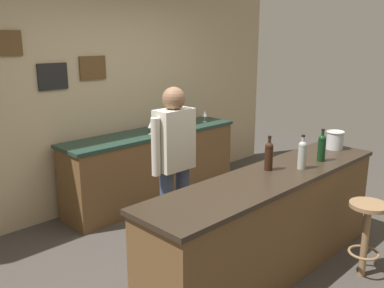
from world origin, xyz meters
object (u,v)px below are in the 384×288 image
object	(u,v)px
wine_bottle_b	(302,154)
bartender	(174,161)
bar_stool	(366,227)
coffee_mug	(154,128)
ice_bucket	(335,140)
wine_glass_b	(159,121)
wine_bottle_c	(322,147)
wine_glass_a	(151,125)
wine_bottle_a	(269,155)
wine_glass_c	(205,114)

from	to	relation	value
wine_bottle_b	bartender	bearing A→B (deg)	125.94
bar_stool	coffee_mug	world-z (taller)	coffee_mug
ice_bucket	wine_glass_b	xyz separation A→B (m)	(-0.61, 2.07, -0.01)
wine_bottle_c	wine_glass_a	xyz separation A→B (m)	(-0.36, 2.05, -0.05)
bar_stool	wine_glass_a	size ratio (longest dim) A/B	4.39
bar_stool	wine_bottle_a	size ratio (longest dim) A/B	2.22
wine_bottle_a	ice_bucket	world-z (taller)	wine_bottle_a
bartender	wine_glass_b	distance (m)	1.55
wine_glass_b	wine_glass_a	bearing A→B (deg)	-152.41
coffee_mug	wine_bottle_c	bearing A→B (deg)	-83.19
bartender	wine_glass_a	bearing A→B (deg)	60.28
bartender	bar_stool	xyz separation A→B (m)	(0.90, -1.45, -0.48)
wine_glass_a	wine_glass_b	distance (m)	0.28
wine_bottle_b	wine_glass_c	xyz separation A→B (m)	(0.98, 2.10, -0.05)
wine_bottle_b	wine_glass_c	bearing A→B (deg)	65.06
ice_bucket	wine_glass_a	world-z (taller)	ice_bucket
bar_stool	wine_bottle_c	size ratio (longest dim) A/B	2.22
wine_glass_c	coffee_mug	bearing A→B (deg)	178.31
bar_stool	wine_glass_a	xyz separation A→B (m)	(-0.25, 2.58, 0.55)
wine_bottle_a	wine_glass_a	xyz separation A→B (m)	(0.21, 1.87, -0.05)
wine_glass_a	wine_glass_c	distance (m)	1.00
wine_bottle_a	wine_glass_c	bearing A→B (deg)	57.66
wine_bottle_a	wine_glass_b	xyz separation A→B (m)	(0.46, 2.00, -0.05)
wine_glass_b	bar_stool	bearing A→B (deg)	-89.92
wine_glass_c	coffee_mug	distance (m)	0.89
wine_glass_c	coffee_mug	size ratio (longest dim) A/B	1.24
ice_bucket	coffee_mug	xyz separation A→B (m)	(-0.75, 2.01, -0.07)
wine_bottle_a	wine_glass_b	size ratio (longest dim) A/B	1.97
wine_bottle_b	wine_glass_a	bearing A→B (deg)	90.70
wine_bottle_c	ice_bucket	bearing A→B (deg)	13.22
wine_glass_b	wine_bottle_c	bearing A→B (deg)	-87.03
wine_glass_b	wine_glass_c	distance (m)	0.75
bartender	ice_bucket	world-z (taller)	bartender
wine_glass_b	coffee_mug	distance (m)	0.16
bartender	coffee_mug	size ratio (longest dim) A/B	12.96
ice_bucket	wine_glass_c	distance (m)	1.99
bartender	bar_stool	bearing A→B (deg)	-58.29
wine_bottle_c	coffee_mug	bearing A→B (deg)	96.81
wine_bottle_c	wine_glass_b	xyz separation A→B (m)	(-0.11, 2.18, -0.05)
wine_bottle_a	wine_bottle_c	size ratio (longest dim) A/B	1.00
bar_stool	wine_glass_c	world-z (taller)	wine_glass_c
bartender	bar_stool	size ratio (longest dim) A/B	2.38
wine_glass_b	wine_glass_c	world-z (taller)	same
bartender	wine_glass_c	xyz separation A→B (m)	(1.64, 1.18, 0.07)
wine_bottle_c	wine_glass_b	world-z (taller)	wine_bottle_c
bar_stool	coffee_mug	bearing A→B (deg)	93.12
ice_bucket	wine_bottle_b	bearing A→B (deg)	-172.28
wine_bottle_a	wine_bottle_b	size ratio (longest dim) A/B	1.00
wine_glass_c	ice_bucket	bearing A→B (deg)	-94.02
wine_bottle_b	wine_glass_b	world-z (taller)	wine_bottle_b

